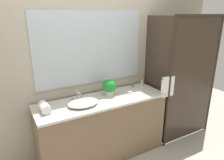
{
  "coord_description": "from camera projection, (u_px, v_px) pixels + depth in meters",
  "views": [
    {
      "loc": [
        -1.13,
        -2.28,
        2.01
      ],
      "look_at": [
        0.15,
        0.0,
        1.15
      ],
      "focal_mm": 32.71,
      "sensor_mm": 36.0,
      "label": 1
    }
  ],
  "objects": [
    {
      "name": "vanity_cabinet",
      "position": [
        103.0,
        128.0,
        2.91
      ],
      "size": [
        1.8,
        0.58,
        0.9
      ],
      "color": "brown",
      "rests_on": "ground_plane"
    },
    {
      "name": "shower_enclosure",
      "position": [
        181.0,
        80.0,
        3.16
      ],
      "size": [
        1.2,
        0.59,
        2.0
      ],
      "color": "#2D2319",
      "rests_on": "ground_plane"
    },
    {
      "name": "amenity_bottle_shampoo",
      "position": [
        142.0,
        83.0,
        3.28
      ],
      "size": [
        0.03,
        0.03,
        0.1
      ],
      "color": "silver",
      "rests_on": "vanity_cabinet"
    },
    {
      "name": "amenity_bottle_lotion",
      "position": [
        133.0,
        85.0,
        3.21
      ],
      "size": [
        0.03,
        0.03,
        0.07
      ],
      "color": "#4C7056",
      "rests_on": "vanity_cabinet"
    },
    {
      "name": "sink_basin",
      "position": [
        83.0,
        103.0,
        2.57
      ],
      "size": [
        0.4,
        0.29,
        0.07
      ],
      "primitive_type": "ellipsoid",
      "color": "white",
      "rests_on": "vanity_cabinet"
    },
    {
      "name": "faucet",
      "position": [
        78.0,
        97.0,
        2.73
      ],
      "size": [
        0.17,
        0.13,
        0.13
      ],
      "color": "silver",
      "rests_on": "vanity_cabinet"
    },
    {
      "name": "rolled_towel_near_edge",
      "position": [
        45.0,
        108.0,
        2.39
      ],
      "size": [
        0.12,
        0.2,
        0.11
      ],
      "primitive_type": "cylinder",
      "rotation": [
        1.57,
        0.0,
        0.05
      ],
      "color": "white",
      "rests_on": "vanity_cabinet"
    },
    {
      "name": "wall_back_with_mirror",
      "position": [
        91.0,
        65.0,
        2.92
      ],
      "size": [
        4.4,
        0.06,
        2.6
      ],
      "color": "#B2A893",
      "rests_on": "ground_plane"
    },
    {
      "name": "potted_plant",
      "position": [
        109.0,
        87.0,
        2.86
      ],
      "size": [
        0.2,
        0.2,
        0.23
      ],
      "color": "beige",
      "rests_on": "vanity_cabinet"
    },
    {
      "name": "ground_plane",
      "position": [
        103.0,
        155.0,
        3.05
      ],
      "size": [
        8.0,
        8.0,
        0.0
      ],
      "primitive_type": "plane",
      "color": "#B7B2A8"
    },
    {
      "name": "soap_dish",
      "position": [
        130.0,
        92.0,
        2.96
      ],
      "size": [
        0.1,
        0.07,
        0.04
      ],
      "color": "silver",
      "rests_on": "vanity_cabinet"
    }
  ]
}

